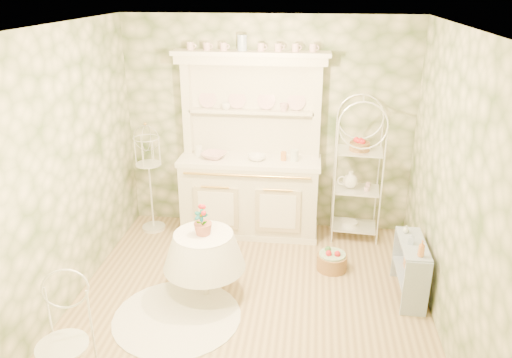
# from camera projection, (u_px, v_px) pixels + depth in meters

# --- Properties ---
(floor) EXTENTS (3.60, 3.60, 0.00)m
(floor) POSITION_uv_depth(u_px,v_px,m) (250.00, 301.00, 5.10)
(floor) COLOR tan
(floor) RESTS_ON ground
(ceiling) EXTENTS (3.60, 3.60, 0.00)m
(ceiling) POSITION_uv_depth(u_px,v_px,m) (249.00, 27.00, 4.10)
(ceiling) COLOR white
(ceiling) RESTS_ON floor
(wall_left) EXTENTS (3.60, 3.60, 0.00)m
(wall_left) POSITION_uv_depth(u_px,v_px,m) (65.00, 171.00, 4.80)
(wall_left) COLOR beige
(wall_left) RESTS_ON floor
(wall_right) EXTENTS (3.60, 3.60, 0.00)m
(wall_right) POSITION_uv_depth(u_px,v_px,m) (451.00, 188.00, 4.41)
(wall_right) COLOR beige
(wall_right) RESTS_ON floor
(wall_back) EXTENTS (3.60, 3.60, 0.00)m
(wall_back) POSITION_uv_depth(u_px,v_px,m) (268.00, 126.00, 6.26)
(wall_back) COLOR beige
(wall_back) RESTS_ON floor
(wall_front) EXTENTS (3.60, 3.60, 0.00)m
(wall_front) POSITION_uv_depth(u_px,v_px,m) (210.00, 291.00, 2.94)
(wall_front) COLOR beige
(wall_front) RESTS_ON floor
(kitchen_dresser) EXTENTS (1.87, 0.61, 2.29)m
(kitchen_dresser) POSITION_uv_depth(u_px,v_px,m) (250.00, 148.00, 6.10)
(kitchen_dresser) COLOR silver
(kitchen_dresser) RESTS_ON floor
(bakers_rack) EXTENTS (0.57, 0.43, 1.75)m
(bakers_rack) POSITION_uv_depth(u_px,v_px,m) (358.00, 173.00, 6.08)
(bakers_rack) COLOR white
(bakers_rack) RESTS_ON floor
(side_shelf) EXTENTS (0.28, 0.74, 0.63)m
(side_shelf) POSITION_uv_depth(u_px,v_px,m) (410.00, 268.00, 5.09)
(side_shelf) COLOR #A1B0C5
(side_shelf) RESTS_ON floor
(round_table) EXTENTS (0.72, 0.72, 0.63)m
(round_table) POSITION_uv_depth(u_px,v_px,m) (205.00, 269.00, 5.10)
(round_table) COLOR white
(round_table) RESTS_ON floor
(cafe_chair) EXTENTS (0.57, 0.57, 0.97)m
(cafe_chair) POSITION_uv_depth(u_px,v_px,m) (61.00, 342.00, 3.81)
(cafe_chair) COLOR white
(cafe_chair) RESTS_ON floor
(birdcage_stand) EXTENTS (0.36, 0.36, 1.48)m
(birdcage_stand) POSITION_uv_depth(u_px,v_px,m) (150.00, 177.00, 6.32)
(birdcage_stand) COLOR white
(birdcage_stand) RESTS_ON floor
(floor_basket) EXTENTS (0.41, 0.41, 0.21)m
(floor_basket) POSITION_uv_depth(u_px,v_px,m) (332.00, 261.00, 5.64)
(floor_basket) COLOR #9C7040
(floor_basket) RESTS_ON floor
(lace_rug) EXTENTS (1.53, 1.53, 0.01)m
(lace_rug) POSITION_uv_depth(u_px,v_px,m) (177.00, 317.00, 4.86)
(lace_rug) COLOR white
(lace_rug) RESTS_ON floor
(bowl_floral) EXTENTS (0.36, 0.36, 0.07)m
(bowl_floral) POSITION_uv_depth(u_px,v_px,m) (214.00, 158.00, 6.16)
(bowl_floral) COLOR white
(bowl_floral) RESTS_ON kitchen_dresser
(bowl_white) EXTENTS (0.27, 0.27, 0.07)m
(bowl_white) POSITION_uv_depth(u_px,v_px,m) (257.00, 160.00, 6.09)
(bowl_white) COLOR white
(bowl_white) RESTS_ON kitchen_dresser
(cup_left) EXTENTS (0.13, 0.13, 0.09)m
(cup_left) POSITION_uv_depth(u_px,v_px,m) (226.00, 107.00, 6.10)
(cup_left) COLOR white
(cup_left) RESTS_ON kitchen_dresser
(cup_right) EXTENTS (0.11, 0.11, 0.10)m
(cup_right) POSITION_uv_depth(u_px,v_px,m) (284.00, 109.00, 6.03)
(cup_right) COLOR white
(cup_right) RESTS_ON kitchen_dresser
(potted_geranium) EXTENTS (0.16, 0.12, 0.27)m
(potted_geranium) POSITION_uv_depth(u_px,v_px,m) (201.00, 223.00, 4.88)
(potted_geranium) COLOR #3F7238
(potted_geranium) RESTS_ON round_table
(bottle_amber) EXTENTS (0.09, 0.09, 0.17)m
(bottle_amber) POSITION_uv_depth(u_px,v_px,m) (421.00, 250.00, 4.71)
(bottle_amber) COLOR #C97C3C
(bottle_amber) RESTS_ON side_shelf
(bottle_blue) EXTENTS (0.07, 0.07, 0.12)m
(bottle_blue) POSITION_uv_depth(u_px,v_px,m) (411.00, 240.00, 4.95)
(bottle_blue) COLOR #9BAECD
(bottle_blue) RESTS_ON side_shelf
(bottle_glass) EXTENTS (0.08, 0.08, 0.08)m
(bottle_glass) POSITION_uv_depth(u_px,v_px,m) (406.00, 230.00, 5.17)
(bottle_glass) COLOR silver
(bottle_glass) RESTS_ON side_shelf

